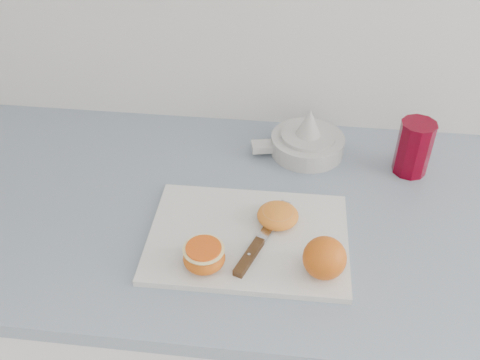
# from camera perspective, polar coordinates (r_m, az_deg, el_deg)

# --- Properties ---
(counter) EXTENTS (2.49, 0.64, 0.89)m
(counter) POSITION_cam_1_polar(r_m,az_deg,el_deg) (1.36, 8.18, -17.40)
(counter) COLOR white
(counter) RESTS_ON ground
(cutting_board) EXTENTS (0.35, 0.25, 0.01)m
(cutting_board) POSITION_cam_1_polar(r_m,az_deg,el_deg) (0.95, 0.87, -6.17)
(cutting_board) COLOR silver
(cutting_board) RESTS_ON counter
(whole_orange) EXTENTS (0.07, 0.07, 0.07)m
(whole_orange) POSITION_cam_1_polar(r_m,az_deg,el_deg) (0.87, 9.01, -8.22)
(whole_orange) COLOR #E24E1A
(whole_orange) RESTS_ON cutting_board
(half_orange) EXTENTS (0.07, 0.07, 0.04)m
(half_orange) POSITION_cam_1_polar(r_m,az_deg,el_deg) (0.88, -3.86, -8.17)
(half_orange) COLOR #E24E1A
(half_orange) RESTS_ON cutting_board
(squeezed_shell) EXTENTS (0.07, 0.07, 0.03)m
(squeezed_shell) POSITION_cam_1_polar(r_m,az_deg,el_deg) (0.96, 4.06, -3.77)
(squeezed_shell) COLOR orange
(squeezed_shell) RESTS_ON cutting_board
(paring_knife) EXTENTS (0.09, 0.20, 0.01)m
(paring_knife) POSITION_cam_1_polar(r_m,az_deg,el_deg) (0.91, 1.47, -7.47)
(paring_knife) COLOR #4D3214
(paring_knife) RESTS_ON cutting_board
(citrus_juicer) EXTENTS (0.20, 0.16, 0.10)m
(citrus_juicer) POSITION_cam_1_polar(r_m,az_deg,el_deg) (1.15, 7.13, 4.16)
(citrus_juicer) COLOR silver
(citrus_juicer) RESTS_ON counter
(red_tumbler) EXTENTS (0.07, 0.07, 0.12)m
(red_tumbler) POSITION_cam_1_polar(r_m,az_deg,el_deg) (1.13, 18.01, 3.11)
(red_tumbler) COLOR #6B0012
(red_tumbler) RESTS_ON counter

